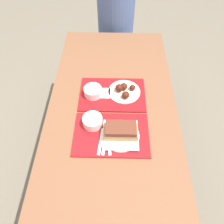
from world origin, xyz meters
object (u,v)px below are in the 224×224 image
Objects in this scene: tray_far at (113,94)px; tray_near at (111,134)px; brisket_sandwich_plate at (121,132)px; bowl_coleslaw_far at (93,91)px; wings_plate_far at (124,90)px; bowl_coleslaw_near at (93,121)px; person_seated_across at (116,15)px.

tray_near is at bearing -90.37° from tray_far.
bowl_coleslaw_far is at bearing 119.65° from brisket_sandwich_plate.
bowl_coleslaw_near is at bearing -125.91° from wings_plate_far.
tray_near is at bearing -67.21° from bowl_coleslaw_far.
tray_near is 3.71× the size of bowl_coleslaw_far.
wings_plate_far is 0.29× the size of person_seated_across.
bowl_coleslaw_far is 0.20m from wings_plate_far.
brisket_sandwich_plate is 0.36m from bowl_coleslaw_far.
bowl_coleslaw_far is at bearing 93.85° from bowl_coleslaw_near.
bowl_coleslaw_far is (-0.18, 0.31, -0.01)m from brisket_sandwich_plate.
person_seated_across is (0.12, 1.19, -0.01)m from bowl_coleslaw_near.
bowl_coleslaw_near reaches higher than tray_far.
person_seated_across is at bearing 93.87° from wings_plate_far.
wings_plate_far reaches higher than tray_far.
brisket_sandwich_plate is at bearing -14.59° from tray_near.
tray_near is 3.71× the size of bowl_coleslaw_near.
tray_far is at bearing 89.63° from tray_near.
tray_far is 2.03× the size of wings_plate_far.
tray_far is 0.95m from person_seated_across.
person_seated_across is (-0.04, 1.27, -0.01)m from brisket_sandwich_plate.
bowl_coleslaw_near is 0.18m from brisket_sandwich_plate.
brisket_sandwich_plate is at bearing -60.35° from bowl_coleslaw_far.
bowl_coleslaw_near is at bearing 149.58° from tray_near.
bowl_coleslaw_near is 0.54× the size of brisket_sandwich_plate.
tray_near is 2.03× the size of wings_plate_far.
brisket_sandwich_plate reaches higher than bowl_coleslaw_near.
bowl_coleslaw_far is 0.55× the size of wings_plate_far.
brisket_sandwich_plate is (0.05, -0.32, 0.04)m from tray_far.
person_seated_across is at bearing 91.79° from brisket_sandwich_plate.
person_seated_across is (0.01, 0.95, 0.03)m from tray_far.
person_seated_across is at bearing 89.43° from tray_near.
bowl_coleslaw_near is at bearing -95.86° from person_seated_across.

